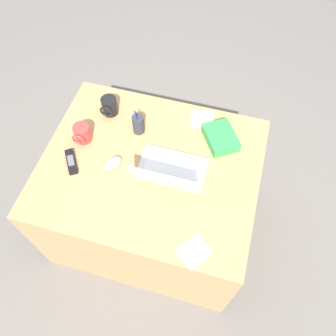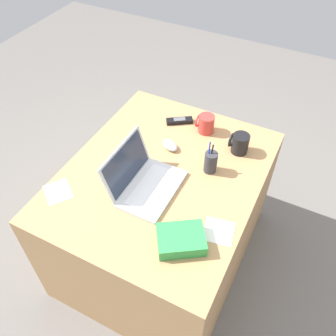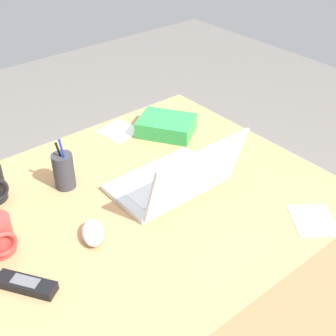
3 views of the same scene
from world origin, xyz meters
name	(u,v)px [view 3 (image 3 of 3)]	position (x,y,z in m)	size (l,w,h in m)	color
desk	(141,283)	(0.00, 0.00, 0.36)	(1.15, 0.95, 0.73)	tan
laptop	(176,180)	(-0.12, 0.04, 0.77)	(0.35, 0.28, 0.22)	silver
computer_mouse	(93,233)	(0.18, 0.05, 0.74)	(0.06, 0.10, 0.04)	silver
cordless_phone	(26,285)	(0.40, 0.10, 0.74)	(0.12, 0.15, 0.03)	black
pen_holder	(64,171)	(0.13, -0.20, 0.79)	(0.06, 0.06, 0.18)	#333338
snack_bag	(166,126)	(-0.33, -0.26, 0.76)	(0.15, 0.20, 0.06)	green
paper_note_near_laptop	(313,220)	(-0.34, 0.39, 0.73)	(0.12, 0.14, 0.00)	white
paper_note_left	(120,131)	(-0.20, -0.38, 0.73)	(0.13, 0.13, 0.00)	white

